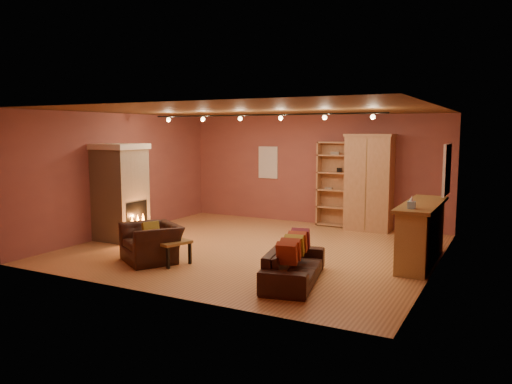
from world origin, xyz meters
The scene contains 16 objects.
floor centered at (0.00, 0.00, 0.00)m, with size 7.00×7.00×0.00m, color #A86C3B.
ceiling centered at (0.00, 0.00, 2.80)m, with size 7.00×7.00×0.00m, color brown.
back_wall centered at (0.00, 3.25, 1.40)m, with size 7.00×0.02×2.80m, color brown.
left_wall centered at (-3.50, 0.00, 1.40)m, with size 0.02×6.50×2.80m, color brown.
right_wall centered at (3.50, 0.00, 1.40)m, with size 0.02×6.50×2.80m, color brown.
fireplace centered at (-3.04, -0.60, 1.06)m, with size 1.01×0.98×2.12m.
back_window centered at (-1.30, 3.23, 1.55)m, with size 0.56×0.04×0.86m, color silver.
bookcase centered at (0.64, 3.14, 1.08)m, with size 0.87×0.34×2.13m.
armoire centered at (1.55, 2.95, 1.17)m, with size 1.14×0.65×2.33m.
bar_counter centered at (3.20, 0.38, 0.56)m, with size 0.62×2.32×1.11m.
tissue_box centered at (3.15, -0.42, 1.20)m, with size 0.12×0.12×0.22m.
right_window centered at (3.47, 1.40, 1.65)m, with size 0.05×0.90×1.00m, color silver.
loveseat centered at (1.60, -1.74, 0.38)m, with size 0.91×1.93×0.77m.
armchair centered at (-1.23, -1.79, 0.46)m, with size 1.26×1.14×0.92m.
coffee_table centered at (-0.79, -1.78, 0.37)m, with size 0.72×0.72×0.43m.
track_rail centered at (0.00, 0.20, 2.69)m, with size 5.20×0.09×0.13m.
Camera 1 is at (4.64, -8.88, 2.39)m, focal length 35.00 mm.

